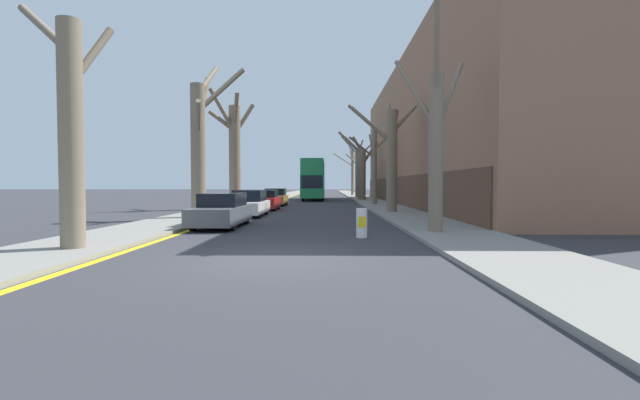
% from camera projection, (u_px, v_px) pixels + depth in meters
% --- Properties ---
extents(ground_plane, '(300.00, 300.00, 0.00)m').
position_uv_depth(ground_plane, '(272.00, 259.00, 9.98)').
color(ground_plane, '#333338').
extents(sidewalk_left, '(3.08, 120.00, 0.12)m').
position_uv_depth(sidewalk_left, '(278.00, 197.00, 60.04)').
color(sidewalk_left, gray).
rests_on(sidewalk_left, ground).
extents(sidewalk_right, '(3.08, 120.00, 0.12)m').
position_uv_depth(sidewalk_right, '(359.00, 197.00, 59.84)').
color(sidewalk_right, gray).
rests_on(sidewalk_right, ground).
extents(building_facade_right, '(10.08, 44.12, 11.97)m').
position_uv_depth(building_facade_right, '(455.00, 135.00, 36.60)').
color(building_facade_right, '#93664C').
rests_on(building_facade_right, ground).
extents(kerb_line_stripe, '(0.24, 120.00, 0.01)m').
position_uv_depth(kerb_line_stripe, '(290.00, 197.00, 60.01)').
color(kerb_line_stripe, yellow).
rests_on(kerb_line_stripe, ground).
extents(street_tree_left_0, '(2.60, 2.07, 6.64)m').
position_uv_depth(street_tree_left_0, '(70.00, 125.00, 10.93)').
color(street_tree_left_0, '#7A6B56').
rests_on(street_tree_left_0, ground).
extents(street_tree_left_1, '(2.54, 4.61, 8.36)m').
position_uv_depth(street_tree_left_1, '(200.00, 141.00, 21.42)').
color(street_tree_left_1, '#7A6B56').
rests_on(street_tree_left_1, ground).
extents(street_tree_left_2, '(3.12, 4.60, 8.68)m').
position_uv_depth(street_tree_left_2, '(234.00, 149.00, 30.47)').
color(street_tree_left_2, '#7A6B56').
rests_on(street_tree_left_2, ground).
extents(street_tree_right_0, '(2.53, 3.58, 7.94)m').
position_uv_depth(street_tree_right_0, '(435.00, 141.00, 14.84)').
color(street_tree_right_0, '#7A6B56').
rests_on(street_tree_right_0, ground).
extents(street_tree_right_1, '(4.34, 2.82, 7.03)m').
position_uv_depth(street_tree_right_1, '(391.00, 152.00, 26.04)').
color(street_tree_right_1, '#7A6B56').
rests_on(street_tree_right_1, ground).
extents(street_tree_right_2, '(3.56, 2.68, 6.51)m').
position_uv_depth(street_tree_right_2, '(374.00, 164.00, 35.79)').
color(street_tree_right_2, '#7A6B56').
rests_on(street_tree_right_2, ground).
extents(street_tree_right_3, '(4.54, 1.65, 7.68)m').
position_uv_depth(street_tree_right_3, '(361.00, 170.00, 47.06)').
color(street_tree_right_3, '#7A6B56').
rests_on(street_tree_right_3, ground).
extents(street_tree_right_4, '(4.89, 3.40, 8.32)m').
position_uv_depth(street_tree_right_4, '(357.00, 169.00, 57.47)').
color(street_tree_right_4, '#7A6B56').
rests_on(street_tree_right_4, ground).
extents(street_tree_right_5, '(3.61, 3.57, 8.10)m').
position_uv_depth(street_tree_right_5, '(352.00, 170.00, 67.31)').
color(street_tree_right_5, '#7A6B56').
rests_on(street_tree_right_5, ground).
extents(double_decker_bus, '(2.43, 11.71, 4.43)m').
position_uv_depth(double_decker_bus, '(314.00, 178.00, 48.66)').
color(double_decker_bus, '#1E7F47').
rests_on(double_decker_bus, ground).
extents(parked_car_0, '(1.73, 4.57, 1.39)m').
position_uv_depth(parked_car_0, '(222.00, 211.00, 17.57)').
color(parked_car_0, '#4C5156').
rests_on(parked_car_0, ground).
extents(parked_car_1, '(1.74, 4.52, 1.44)m').
position_uv_depth(parked_car_1, '(249.00, 204.00, 23.71)').
color(parked_car_1, silver).
rests_on(parked_car_1, ground).
extents(parked_car_2, '(1.87, 3.92, 1.37)m').
position_uv_depth(parked_car_2, '(264.00, 200.00, 29.32)').
color(parked_car_2, maroon).
rests_on(parked_car_2, ground).
extents(parked_car_3, '(1.77, 4.21, 1.42)m').
position_uv_depth(parked_car_3, '(276.00, 197.00, 35.70)').
color(parked_car_3, olive).
rests_on(parked_car_3, ground).
extents(traffic_bollard, '(0.36, 0.37, 0.97)m').
position_uv_depth(traffic_bollard, '(362.00, 223.00, 14.02)').
color(traffic_bollard, white).
rests_on(traffic_bollard, ground).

